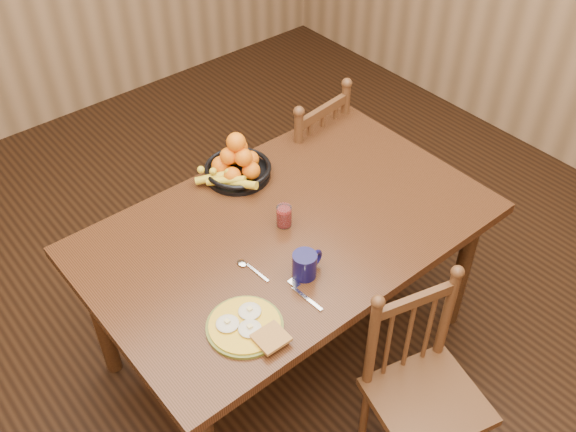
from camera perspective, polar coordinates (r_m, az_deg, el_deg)
room at (r=2.18m, az=0.00°, el=10.83°), size 4.52×5.02×2.72m
dining_table at (r=2.60m, az=0.00°, el=-2.21°), size 1.60×1.00×0.75m
chair_far at (r=3.34m, az=1.08°, el=4.53°), size 0.46×0.44×0.91m
chair_near at (r=2.50m, az=11.85°, el=-14.94°), size 0.47×0.46×0.86m
breakfast_plate at (r=2.19m, az=-3.75°, el=-9.73°), size 0.26×0.29×0.04m
fork at (r=2.29m, az=1.31°, el=-6.89°), size 0.04×0.18×0.00m
spoon at (r=2.38m, az=-3.67°, el=-4.47°), size 0.04×0.16×0.01m
coffee_mug at (r=2.32m, az=1.57°, el=-4.31°), size 0.13×0.09×0.10m
juice_glass at (r=2.51m, az=-0.35°, el=-0.06°), size 0.06×0.06×0.09m
fruit_bowl at (r=2.74m, az=-4.60°, el=4.54°), size 0.32×0.32×0.22m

